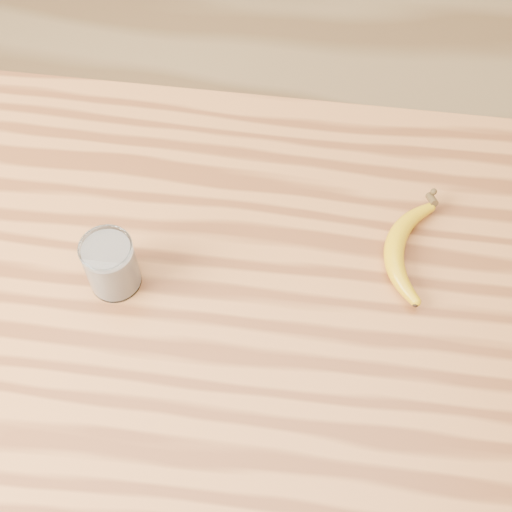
# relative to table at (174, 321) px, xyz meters

# --- Properties ---
(room) EXTENTS (4.04, 4.04, 2.70)m
(room) POSITION_rel_table_xyz_m (0.00, 0.00, 0.58)
(room) COLOR #9C784B
(room) RESTS_ON ground
(table) EXTENTS (1.20, 0.80, 0.90)m
(table) POSITION_rel_table_xyz_m (0.00, 0.00, 0.00)
(table) COLOR #B46C35
(table) RESTS_ON ground
(smoothie_glass) EXTENTS (0.08, 0.08, 0.10)m
(smoothie_glass) POSITION_rel_table_xyz_m (-0.08, -0.01, 0.18)
(smoothie_glass) COLOR white
(smoothie_glass) RESTS_ON table
(banana) EXTENTS (0.13, 0.27, 0.03)m
(banana) POSITION_rel_table_xyz_m (0.34, 0.10, 0.15)
(banana) COLOR #CB950B
(banana) RESTS_ON table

